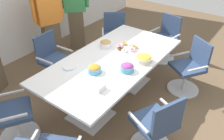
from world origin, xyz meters
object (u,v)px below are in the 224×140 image
(conference_table, at_px, (112,66))
(office_chair_5, at_px, (165,41))
(snack_bowl_cookies, at_px, (106,44))
(napkin_pile, at_px, (98,87))
(snack_bowl_chips_orange, at_px, (94,69))
(person_standing_2, at_px, (75,7))
(snack_bowl_candy_mix, at_px, (127,67))
(office_chair_1, at_px, (9,116))
(office_chair_4, at_px, (189,69))
(office_chair_3, at_px, (156,128))
(donut_platter, at_px, (127,47))
(plate_stack, at_px, (69,67))
(snack_bowl_chips_yellow, at_px, (144,58))
(office_chair_0, at_px, (54,62))
(person_standing_1, at_px, (49,19))
(office_chair_6, at_px, (115,38))

(conference_table, xyz_separation_m, office_chair_5, (1.70, -0.10, -0.22))
(snack_bowl_cookies, xyz_separation_m, napkin_pile, (-0.94, -0.60, -0.02))
(snack_bowl_chips_orange, bearing_deg, person_standing_2, 50.45)
(office_chair_5, distance_m, snack_bowl_candy_mix, 1.89)
(office_chair_1, xyz_separation_m, office_chair_4, (2.42, -1.47, 0.00))
(office_chair_1, distance_m, office_chair_3, 1.87)
(person_standing_2, xyz_separation_m, donut_platter, (-0.57, -1.68, -0.19))
(donut_platter, distance_m, plate_stack, 1.02)
(office_chair_4, distance_m, snack_bowl_chips_yellow, 0.97)
(office_chair_5, bearing_deg, snack_bowl_cookies, 84.24)
(donut_platter, height_order, napkin_pile, napkin_pile)
(office_chair_5, xyz_separation_m, napkin_pile, (-2.39, -0.19, 0.38))
(office_chair_0, height_order, plate_stack, office_chair_0)
(person_standing_1, distance_m, snack_bowl_chips_orange, 1.86)
(person_standing_1, bearing_deg, office_chair_3, 90.14)
(snack_bowl_cookies, height_order, donut_platter, snack_bowl_cookies)
(snack_bowl_candy_mix, bearing_deg, donut_platter, 33.19)
(office_chair_4, bearing_deg, office_chair_5, -9.29)
(office_chair_0, bearing_deg, office_chair_5, 144.17)
(office_chair_5, bearing_deg, person_standing_2, 31.95)
(office_chair_1, distance_m, donut_platter, 1.99)
(office_chair_5, distance_m, snack_bowl_cookies, 1.56)
(person_standing_1, bearing_deg, snack_bowl_chips_orange, 84.07)
(snack_bowl_cookies, bearing_deg, office_chair_1, 171.43)
(conference_table, xyz_separation_m, person_standing_1, (0.29, 1.70, 0.27))
(snack_bowl_chips_yellow, relative_size, napkin_pile, 1.68)
(person_standing_1, xyz_separation_m, snack_bowl_chips_yellow, (-0.07, -2.12, -0.09))
(donut_platter, bearing_deg, snack_bowl_chips_orange, -179.09)
(office_chair_0, bearing_deg, napkin_pile, 67.52)
(donut_platter, xyz_separation_m, plate_stack, (-0.96, 0.34, -0.01))
(office_chair_5, height_order, snack_bowl_cookies, office_chair_5)
(office_chair_3, height_order, office_chair_5, same)
(person_standing_2, xyz_separation_m, snack_bowl_candy_mix, (-1.11, -2.04, -0.15))
(snack_bowl_chips_yellow, relative_size, snack_bowl_cookies, 1.28)
(conference_table, relative_size, napkin_pile, 16.06)
(person_standing_1, relative_size, snack_bowl_chips_orange, 8.88)
(person_standing_1, bearing_deg, office_chair_5, 144.66)
(office_chair_4, relative_size, snack_bowl_candy_mix, 4.68)
(office_chair_5, xyz_separation_m, snack_bowl_chips_yellow, (-1.48, -0.32, 0.40))
(conference_table, xyz_separation_m, snack_bowl_chips_yellow, (0.22, -0.42, 0.18))
(conference_table, xyz_separation_m, office_chair_6, (1.18, 0.79, -0.22))
(office_chair_3, height_order, plate_stack, office_chair_3)
(person_standing_1, bearing_deg, snack_bowl_chips_yellow, 104.70)
(conference_table, xyz_separation_m, person_standing_2, (0.98, 1.69, 0.33))
(office_chair_3, distance_m, snack_bowl_cookies, 1.61)
(office_chair_3, bearing_deg, office_chair_1, 143.58)
(conference_table, relative_size, snack_bowl_cookies, 12.23)
(office_chair_3, relative_size, office_chair_5, 1.00)
(office_chair_0, distance_m, office_chair_1, 1.34)
(office_chair_3, bearing_deg, snack_bowl_cookies, 83.86)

